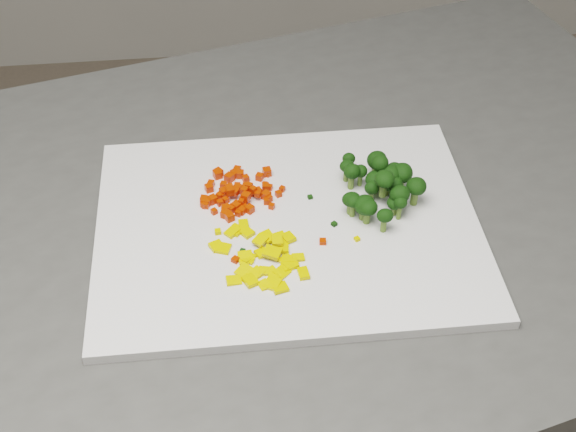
{
  "coord_description": "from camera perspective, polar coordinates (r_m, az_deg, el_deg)",
  "views": [
    {
      "loc": [
        -0.14,
        -0.48,
        1.48
      ],
      "look_at": [
        -0.07,
        0.13,
        0.92
      ],
      "focal_mm": 50.0,
      "sensor_mm": 36.0,
      "label": 1
    }
  ],
  "objects": [
    {
      "name": "broccoli_floret_8",
      "position": [
        0.85,
        7.76,
        1.07
      ],
      "size": [
        0.02,
        0.02,
        0.03
      ],
      "primitive_type": null,
      "color": "black",
      "rests_on": "broccoli_pile"
    },
    {
      "name": "pepper_chunk_3",
      "position": [
        0.78,
        -1.07,
        -4.1
      ],
      "size": [
        0.02,
        0.02,
        0.01
      ],
      "primitive_type": "cube",
      "rotation": [
        -0.09,
        -0.06,
        2.07
      ],
      "color": "#E4B90C",
      "rests_on": "pepper_pile"
    },
    {
      "name": "carrot_cube_54",
      "position": [
        0.86,
        -4.18,
        1.99
      ],
      "size": [
        0.01,
        0.01,
        0.01
      ],
      "primitive_type": "cube",
      "rotation": [
        0.0,
        0.0,
        0.18
      ],
      "color": "red",
      "rests_on": "carrot_pile"
    },
    {
      "name": "broccoli_floret_12",
      "position": [
        0.84,
        4.47,
        0.89
      ],
      "size": [
        0.03,
        0.03,
        0.03
      ],
      "primitive_type": null,
      "color": "black",
      "rests_on": "broccoli_pile"
    },
    {
      "name": "pepper_chunk_31",
      "position": [
        0.79,
        -1.13,
        -2.6
      ],
      "size": [
        0.02,
        0.02,
        0.01
      ],
      "primitive_type": "cube",
      "rotation": [
        -0.04,
        -0.06,
        2.7
      ],
      "color": "#E4B90C",
      "rests_on": "pepper_pile"
    },
    {
      "name": "broccoli_floret_17",
      "position": [
        0.86,
        7.52,
        1.93
      ],
      "size": [
        0.02,
        0.02,
        0.03
      ],
      "primitive_type": null,
      "color": "black",
      "rests_on": "broccoli_pile"
    },
    {
      "name": "broccoli_floret_0",
      "position": [
        0.85,
        7.54,
        0.69
      ],
      "size": [
        0.02,
        0.02,
        0.02
      ],
      "primitive_type": null,
      "color": "black",
      "rests_on": "broccoli_pile"
    },
    {
      "name": "carrot_cube_7",
      "position": [
        0.89,
        -3.78,
        3.02
      ],
      "size": [
        0.01,
        0.01,
        0.01
      ],
      "primitive_type": "cube",
      "rotation": [
        0.0,
        0.0,
        2.24
      ],
      "color": "red",
      "rests_on": "carrot_pile"
    },
    {
      "name": "carrot_cube_21",
      "position": [
        0.9,
        -3.63,
        3.28
      ],
      "size": [
        0.01,
        0.01,
        0.01
      ],
      "primitive_type": "cube",
      "rotation": [
        0.0,
        0.0,
        1.21
      ],
      "color": "red",
      "rests_on": "carrot_pile"
    },
    {
      "name": "stray_bit_2",
      "position": [
        0.82,
        4.93,
        -1.63
      ],
      "size": [
        0.01,
        0.01,
        0.0
      ],
      "primitive_type": "cube",
      "rotation": [
        0.0,
        0.0,
        1.99
      ],
      "color": "#E4B90C",
      "rests_on": "cutting_board"
    },
    {
      "name": "carrot_cube_14",
      "position": [
        0.86,
        -3.24,
        1.02
      ],
      "size": [
        0.01,
        0.01,
        0.01
      ],
      "primitive_type": "cube",
      "rotation": [
        0.0,
        0.0,
        2.83
      ],
      "color": "red",
      "rests_on": "carrot_pile"
    },
    {
      "name": "carrot_cube_5",
      "position": [
        0.85,
        -3.18,
        0.7
      ],
      "size": [
        0.01,
        0.01,
        0.01
      ],
      "primitive_type": "cube",
      "rotation": [
        0.0,
        0.0,
        1.82
      ],
      "color": "red",
      "rests_on": "carrot_pile"
    },
    {
      "name": "broccoli_floret_13",
      "position": [
        0.88,
        5.15,
        2.84
      ],
      "size": [
        0.02,
        0.02,
        0.03
      ],
      "primitive_type": null,
      "color": "black",
      "rests_on": "broccoli_pile"
    },
    {
      "name": "broccoli_floret_1",
      "position": [
        0.83,
        5.71,
        0.24
      ],
      "size": [
        0.02,
        0.02,
        0.02
      ],
      "primitive_type": null,
      "color": "black",
      "rests_on": "broccoli_pile"
    },
    {
      "name": "broccoli_floret_18",
      "position": [
        0.87,
        8.04,
        2.72
      ],
      "size": [
        0.03,
        0.03,
        0.03
      ],
      "primitive_type": null,
      "color": "black",
      "rests_on": "broccoli_pile"
    },
    {
      "name": "carrot_cube_19",
      "position": [
        0.89,
        -5.0,
        3.08
      ],
      "size": [
        0.01,
        0.01,
        0.01
      ],
      "primitive_type": "cube",
      "rotation": [
        0.0,
        0.0,
        2.24
      ],
      "color": "red",
      "rests_on": "carrot_pile"
    },
    {
      "name": "carrot_cube_28",
      "position": [
        0.87,
        -1.61,
        2.07
      ],
      "size": [
        0.01,
        0.01,
        0.01
      ],
      "primitive_type": "cube",
      "rotation": [
        0.0,
        0.0,
        3.08
      ],
      "color": "red",
      "rests_on": "carrot_pile"
    },
    {
      "name": "carrot_cube_41",
      "position": [
        0.87,
        -4.69,
        1.49
      ],
      "size": [
        0.01,
        0.01,
        0.01
      ],
      "primitive_type": "cube",
      "rotation": [
        0.0,
        0.0,
        2.44
      ],
      "color": "red",
      "rests_on": "carrot_pile"
    },
    {
      "name": "carrot_cube_62",
      "position": [
        0.89,
        -2.03,
        2.8
      ],
      "size": [
        0.01,
        0.01,
        0.01
      ],
      "primitive_type": "cube",
      "rotation": [
        0.0,
        0.0,
        1.1
      ],
      "color": "red",
      "rests_on": "carrot_pile"
    },
    {
      "name": "carrot_cube_61",
      "position": [
        0.85,
        -3.3,
        0.38
      ],
      "size": [
        0.01,
        0.01,
        0.01
      ],
      "primitive_type": "cube",
      "rotation": [
        0.0,
        0.0,
        2.46
      ],
      "color": "red",
      "rests_on": "carrot_pile"
    },
    {
      "name": "broccoli_floret_5",
      "position": [
        0.84,
        7.86,
        1.13
      ],
      "size": [
        0.03,
        0.03,
        0.03
      ],
      "primitive_type": null,
      "color": "black",
      "rests_on": "broccoli_pile"
    },
    {
      "name": "pepper_chunk_22",
      "position": [
        0.81,
        -4.61,
        -2.31
      ],
      "size": [
        0.02,
        0.02,
        0.0
      ],
      "primitive_type": "cube",
      "rotation": [
        -0.01,
        -0.05,
        2.8
      ],
      "color": "#E4B90C",
      "rests_on": "pepper_pile"
    },
    {
      "name": "pepper_chunk_4",
      "position": [
        0.79,
        0.09,
        -3.1
      ],
      "size": [
        0.02,
        0.01,
        0.01
      ],
      "primitive_type": "cube",
      "rotation": [
        0.07,
        0.06,
        2.93
      ],
      "color": "#E4B90C",
      "rests_on": "pepper_pile"
    },
    {
      "name": "carrot_cube_50",
      "position": [
        0.86,
        -2.79,
        2.14
      ],
      "size": [
        0.01,
        0.01,
        0.01
      ],
      "primitive_type": "cube",
      "rotation": [
        0.0,
        0.0,
        2.68
      ],
      "color": "red",
      "rests_on": "carrot_pile"
    },
    {
      "name": "carrot_cube_44",
      "position": [
        0.89,
        -3.86,
        3.08
      ],
      "size": [
        0.01,
        0.01,
        0.01
      ],
      "primitive_type": "cube",
      "rotation": [
        0.0,
        0.0,
        2.17
      ],
      "color": "red",
      "rests_on": "carrot_pile"
    },
    {
      "name": "carrot_cube_58",
      "position": [
        0.89,
        -3.03,
        2.69
      ],
      "size": [
        0.01,
        0.01,
        0.01
      ],
      "primitive_type": "cube",
      "rotation": [
        0.0,
        0.0,
        0.36
      ],
      "color": "red",
      "rests_on": "carrot_pile"
    },
    {
      "name": "pepper_chunk_30",
      "position": [
        0.83,
        -3.19,
        -0.56
      ],
      "size": [
        0.01,
        0.01,
        0.0
      ],
      "primitive_type": "cube",
      "rotation": [
        0.03,
        0.05,
        1.63
      ],
      "color": "#E4B90C",
      "rests_on": "pepper_pile"
    },
    {
      "name": "broccoli_floret_2",
      "position": [
        0.83,
        5.4,
        0.54
      ],
      "size": [
        0.03,
        0.03,
        0.03
      ],
      "primitive_type": null,
      "color": "black",
      "rests_on": "broccoli_pile"
    },
    {
      "name": "carrot_cube_0",
      "position": [
        0.86,
        -6.0,
        1.19
      ],
      "size": [
        0.01,
        0.01,
        0.01
      ],
      "primitive_type": "cube",
      "rotation": [
        0.0,
        0.0,
        1.33
      ],
      "color": "red",
      "rests_on": "carrot_pile"
    },
    {
      "name": "carrot_cube_6",
      "position": [
        0.86,
        -4.14,
        1.78
      ],
      "size": [
        0.01,
        0.01,
        0.01
      ],
      "primitive_type": "cube",
      "rotation": [
        0.0,
        0.0,
        0.2
      ],
      "color": "red",
      "rests_on": "carrot_pile"
    },
    {
      "name": "cutting_board",
      "position": [
        0.84,
        0.0,
        -0.77
      ],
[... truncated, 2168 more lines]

